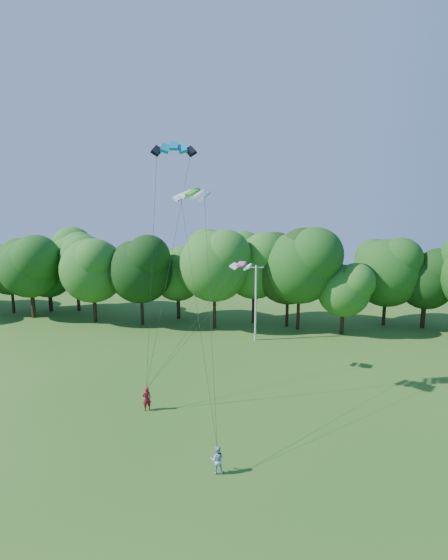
# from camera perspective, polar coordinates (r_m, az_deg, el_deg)

# --- Properties ---
(ground) EXTENTS (160.00, 160.00, 0.00)m
(ground) POSITION_cam_1_polar(r_m,az_deg,el_deg) (23.97, -12.03, -30.70)
(ground) COLOR #255417
(ground) RESTS_ON ground
(utility_pole) EXTENTS (1.69, 0.24, 8.47)m
(utility_pole) POSITION_cam_1_polar(r_m,az_deg,el_deg) (48.13, 4.15, -2.92)
(utility_pole) COLOR beige
(utility_pole) RESTS_ON ground
(kite_flyer_left) EXTENTS (0.80, 0.76, 1.83)m
(kite_flyer_left) POSITION_cam_1_polar(r_m,az_deg,el_deg) (34.33, -10.06, -15.02)
(kite_flyer_left) COLOR maroon
(kite_flyer_left) RESTS_ON ground
(kite_flyer_right) EXTENTS (0.88, 0.73, 1.67)m
(kite_flyer_right) POSITION_cam_1_polar(r_m,az_deg,el_deg) (27.31, -0.88, -22.40)
(kite_flyer_right) COLOR #9ABDD5
(kite_flyer_right) RESTS_ON ground
(kite_teal) EXTENTS (3.25, 2.10, 0.77)m
(kite_teal) POSITION_cam_1_polar(r_m,az_deg,el_deg) (32.76, -6.60, 17.02)
(kite_teal) COLOR #047393
(kite_teal) RESTS_ON ground
(kite_green) EXTENTS (2.95, 2.21, 0.62)m
(kite_green) POSITION_cam_1_polar(r_m,az_deg,el_deg) (32.00, -4.14, 11.38)
(kite_green) COLOR green
(kite_green) RESTS_ON ground
(kite_pink) EXTENTS (2.01, 1.31, 0.35)m
(kite_pink) POSITION_cam_1_polar(r_m,az_deg,el_deg) (37.94, 2.25, 2.11)
(kite_pink) COLOR #F042B0
(kite_pink) RESTS_ON ground
(tree_back_west) EXTENTS (7.43, 7.43, 10.81)m
(tree_back_west) POSITION_cam_1_polar(r_m,az_deg,el_deg) (64.53, -22.05, 2.02)
(tree_back_west) COLOR #342614
(tree_back_west) RESTS_ON ground
(tree_back_center) EXTENTS (9.11, 9.11, 13.25)m
(tree_back_center) POSITION_cam_1_polar(r_m,az_deg,el_deg) (53.12, 8.43, 2.61)
(tree_back_center) COLOR black
(tree_back_center) RESTS_ON ground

